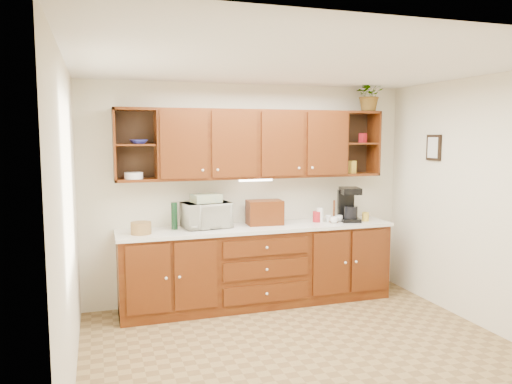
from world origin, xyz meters
TOP-DOWN VIEW (x-y plane):
  - floor at (0.00, 0.00)m, footprint 4.00×4.00m
  - ceiling at (0.00, 0.00)m, footprint 4.00×4.00m
  - back_wall at (0.00, 1.75)m, footprint 4.00×0.00m
  - left_wall at (-2.00, 0.00)m, footprint 0.00×3.50m
  - right_wall at (2.00, 0.00)m, footprint 0.00×3.50m
  - base_cabinets at (0.00, 1.45)m, footprint 3.20×0.60m
  - countertop at (0.00, 1.44)m, footprint 3.24×0.64m
  - upper_cabinets at (0.01, 1.59)m, footprint 3.20×0.33m
  - undercabinet_light at (0.00, 1.53)m, footprint 0.40×0.05m
  - framed_picture at (1.98, 0.90)m, footprint 0.03×0.24m
  - wicker_basket at (-1.35, 1.37)m, footprint 0.23×0.23m
  - microwave at (-0.60, 1.52)m, footprint 0.58×0.43m
  - towel_stack at (-0.60, 1.52)m, footprint 0.35×0.28m
  - wine_bottle at (-0.96, 1.52)m, footprint 0.09×0.09m
  - woven_tray at (-0.58, 1.62)m, footprint 0.34×0.18m
  - bread_box at (0.10, 1.50)m, footprint 0.43×0.28m
  - mug_tree at (0.96, 1.40)m, footprint 0.22×0.23m
  - canister_red at (0.77, 1.47)m, footprint 0.13×0.13m
  - canister_white at (0.80, 1.46)m, footprint 0.10×0.10m
  - canister_yellow at (1.36, 1.34)m, footprint 0.11×0.11m
  - coffee_maker at (1.17, 1.42)m, footprint 0.29×0.34m
  - bowl_stack at (-1.33, 1.55)m, footprint 0.23×0.23m
  - plate_stack at (-1.39, 1.56)m, footprint 0.27×0.27m
  - pantry_box_yellow at (1.28, 1.57)m, footprint 0.10×0.09m
  - pantry_box_red at (1.42, 1.56)m, footprint 0.10×0.09m
  - potted_plant at (1.49, 1.53)m, footprint 0.41×0.37m

SIDE VIEW (x-z plane):
  - floor at x=0.00m, z-range 0.00..0.00m
  - base_cabinets at x=0.00m, z-range 0.00..0.90m
  - countertop at x=0.00m, z-range 0.90..0.94m
  - woven_tray at x=-0.58m, z-range 0.79..1.11m
  - mug_tree at x=0.96m, z-range 0.85..1.12m
  - canister_yellow at x=1.36m, z-range 0.94..1.05m
  - wicker_basket at x=-1.35m, z-range 0.94..1.07m
  - canister_red at x=0.77m, z-range 0.94..1.07m
  - canister_white at x=0.80m, z-range 0.94..1.11m
  - bread_box at x=0.10m, z-range 0.94..1.23m
  - microwave at x=-0.60m, z-range 0.94..1.23m
  - wine_bottle at x=-0.96m, z-range 0.94..1.25m
  - coffee_maker at x=1.17m, z-range 0.93..1.35m
  - towel_stack at x=-0.60m, z-range 1.23..1.33m
  - back_wall at x=0.00m, z-range -0.70..3.30m
  - left_wall at x=-2.00m, z-range -0.45..3.05m
  - right_wall at x=2.00m, z-range -0.45..3.05m
  - undercabinet_light at x=0.00m, z-range 1.46..1.48m
  - plate_stack at x=-1.39m, z-range 1.52..1.59m
  - pantry_box_yellow at x=1.28m, z-range 1.52..1.67m
  - framed_picture at x=1.98m, z-range 1.70..2.00m
  - upper_cabinets at x=0.01m, z-range 1.49..2.29m
  - bowl_stack at x=-1.33m, z-range 1.90..1.95m
  - pantry_box_red at x=1.42m, z-range 1.90..2.02m
  - potted_plant at x=1.49m, z-range 2.29..2.70m
  - ceiling at x=0.00m, z-range 2.60..2.60m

